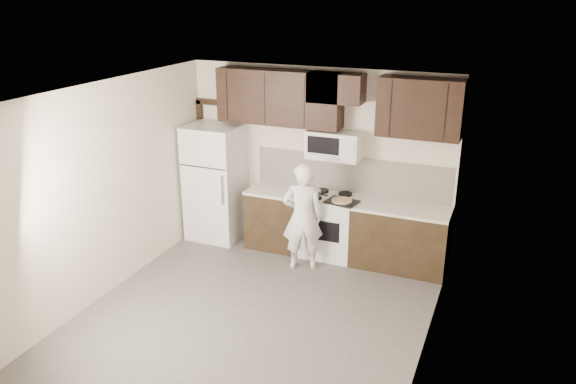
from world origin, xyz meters
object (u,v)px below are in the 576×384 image
Objects in this scene: refrigerator at (216,182)px; person at (303,217)px; stove at (329,225)px; microwave at (334,145)px.

person is at bearing -16.71° from refrigerator.
person reaches higher than stove.
refrigerator is (-1.85, -0.05, 0.44)m from stove.
microwave is at bearing -131.60° from person.
refrigerator reaches higher than person.
stove is 0.61× the size of person.
person is (1.63, -0.49, -0.13)m from refrigerator.
stove is 0.52× the size of refrigerator.
microwave is 0.49× the size of person.
person is at bearing -108.25° from microwave.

